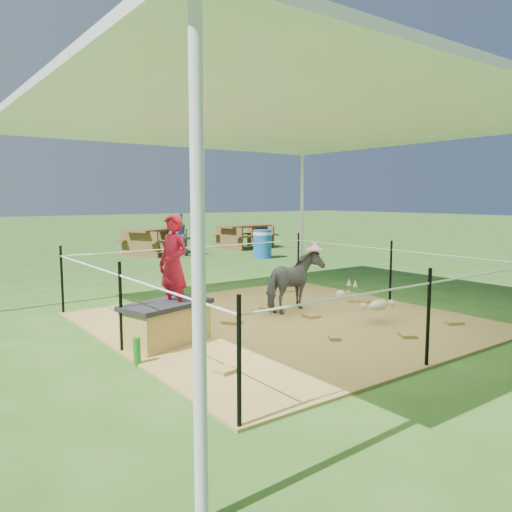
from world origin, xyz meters
TOP-DOWN VIEW (x-y plane):
  - ground at (0.00, 0.00)m, footprint 90.00×90.00m
  - hay_patch at (0.00, 0.00)m, footprint 4.60×4.60m
  - canopy_tent at (0.00, 0.00)m, footprint 6.30×6.30m
  - rope_fence at (0.00, -0.00)m, footprint 4.54×4.54m
  - straw_bale at (-1.74, -0.05)m, footprint 1.04×0.71m
  - dark_cloth at (-1.74, -0.05)m, footprint 1.12×0.78m
  - woman at (-1.64, -0.05)m, footprint 0.37×0.47m
  - green_bottle at (-2.29, -0.50)m, footprint 0.09×0.09m
  - pony at (0.48, 0.32)m, footprint 1.12×0.74m
  - pink_hat at (0.48, 0.32)m, footprint 0.27×0.27m
  - foal at (0.96, -0.84)m, footprint 1.01×0.66m
  - trash_barrel at (4.21, 6.00)m, footprint 0.62×0.62m
  - picnic_table_near at (2.18, 8.65)m, footprint 2.26×2.04m
  - picnic_table_far at (5.46, 8.62)m, footprint 2.01×1.57m
  - distant_person at (2.52, 7.84)m, footprint 0.68×0.57m

SIDE VIEW (x-z plane):
  - ground at x=0.00m, z-range 0.00..0.00m
  - hay_patch at x=0.00m, z-range 0.00..0.03m
  - green_bottle at x=-2.29m, z-range 0.03..0.29m
  - straw_bale at x=-1.74m, z-range 0.03..0.45m
  - foal at x=0.96m, z-range 0.03..0.55m
  - picnic_table_far at x=5.46m, z-range 0.00..0.77m
  - picnic_table_near at x=2.18m, z-range 0.00..0.77m
  - trash_barrel at x=4.21m, z-range 0.00..0.80m
  - pony at x=0.48m, z-range 0.03..0.90m
  - dark_cloth at x=-1.74m, z-range 0.45..0.51m
  - distant_person at x=2.52m, z-range 0.00..1.26m
  - rope_fence at x=0.00m, z-range 0.14..1.14m
  - pink_hat at x=0.48m, z-range 0.90..1.03m
  - woman at x=-1.64m, z-range 0.45..1.60m
  - canopy_tent at x=0.00m, z-range 1.24..4.14m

